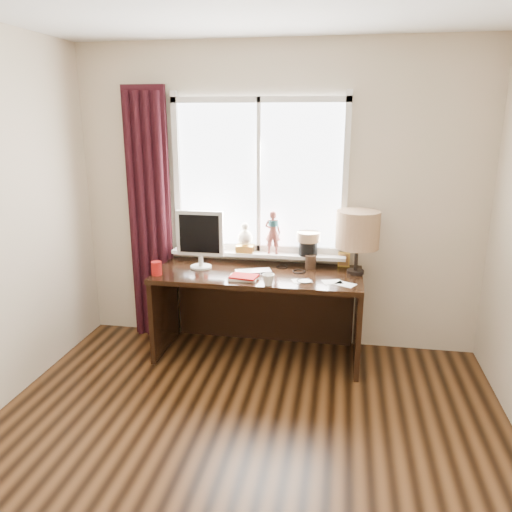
% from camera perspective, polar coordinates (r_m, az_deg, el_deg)
% --- Properties ---
extents(floor, '(3.50, 4.00, 0.00)m').
position_cam_1_polar(floor, '(3.05, -3.47, -25.20)').
color(floor, '#533017').
rests_on(floor, ground).
extents(wall_back, '(3.50, 0.00, 2.60)m').
position_cam_1_polar(wall_back, '(4.33, 2.39, 6.46)').
color(wall_back, '#C2B491').
rests_on(wall_back, ground).
extents(laptop, '(0.34, 0.28, 0.02)m').
position_cam_1_polar(laptop, '(4.11, -0.29, -1.78)').
color(laptop, silver).
rests_on(laptop, desk).
extents(mug, '(0.12, 0.13, 0.10)m').
position_cam_1_polar(mug, '(3.80, 1.42, -2.67)').
color(mug, white).
rests_on(mug, desk).
extents(red_cup, '(0.08, 0.08, 0.11)m').
position_cam_1_polar(red_cup, '(4.12, -11.30, -1.39)').
color(red_cup, '#A41310').
rests_on(red_cup, desk).
extents(window, '(1.52, 0.21, 1.40)m').
position_cam_1_polar(window, '(4.30, 0.49, 6.55)').
color(window, white).
rests_on(window, ground).
extents(curtain, '(0.38, 0.09, 2.25)m').
position_cam_1_polar(curtain, '(4.56, -12.08, 4.24)').
color(curtain, black).
rests_on(curtain, floor).
extents(desk, '(1.70, 0.70, 0.75)m').
position_cam_1_polar(desk, '(4.29, 0.45, -4.62)').
color(desk, black).
rests_on(desk, floor).
extents(monitor, '(0.40, 0.18, 0.49)m').
position_cam_1_polar(monitor, '(4.20, -6.42, 2.29)').
color(monitor, beige).
rests_on(monitor, desk).
extents(notebook_stack, '(0.24, 0.18, 0.03)m').
position_cam_1_polar(notebook_stack, '(3.95, -1.46, -2.44)').
color(notebook_stack, beige).
rests_on(notebook_stack, desk).
extents(brush_holder, '(0.09, 0.09, 0.25)m').
position_cam_1_polar(brush_holder, '(4.22, 6.26, -0.68)').
color(brush_holder, black).
rests_on(brush_holder, desk).
extents(icon_frame, '(0.10, 0.03, 0.13)m').
position_cam_1_polar(icon_frame, '(4.32, 10.01, -0.39)').
color(icon_frame, gold).
rests_on(icon_frame, desk).
extents(table_lamp, '(0.35, 0.35, 0.52)m').
position_cam_1_polar(table_lamp, '(4.08, 11.54, 2.89)').
color(table_lamp, black).
rests_on(table_lamp, desk).
extents(loose_papers, '(0.52, 0.20, 0.00)m').
position_cam_1_polar(loose_papers, '(3.91, 8.04, -3.01)').
color(loose_papers, white).
rests_on(loose_papers, desk).
extents(desk_cables, '(0.36, 0.49, 0.01)m').
position_cam_1_polar(desk_cables, '(4.08, 4.70, -2.08)').
color(desk_cables, black).
rests_on(desk_cables, desk).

